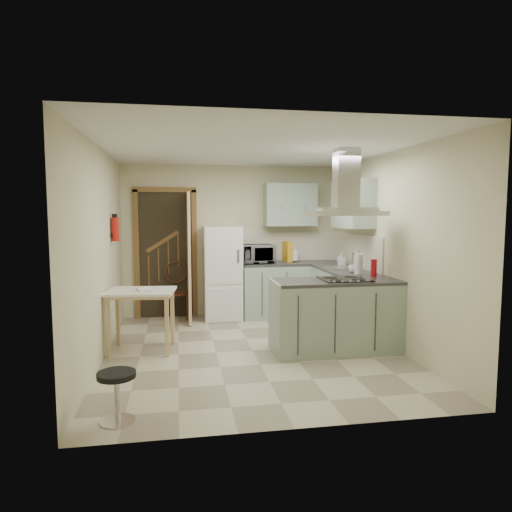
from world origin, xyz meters
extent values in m
plane|color=#B9AE90|center=(0.00, 0.00, 0.00)|extent=(4.20, 4.20, 0.00)
plane|color=silver|center=(0.00, 0.00, 2.50)|extent=(4.20, 4.20, 0.00)
plane|color=beige|center=(0.00, 2.10, 1.25)|extent=(3.60, 0.00, 3.60)
plane|color=beige|center=(-1.80, 0.00, 1.25)|extent=(0.00, 4.20, 4.20)
plane|color=beige|center=(1.80, 0.00, 1.25)|extent=(0.00, 4.20, 4.20)
cube|color=brown|center=(-1.10, 2.07, 1.05)|extent=(1.10, 0.12, 2.10)
cube|color=white|center=(-0.20, 1.80, 0.75)|extent=(0.60, 0.60, 1.50)
cube|color=#9EB2A0|center=(0.66, 1.80, 0.45)|extent=(1.08, 0.60, 0.90)
cube|color=#9EB2A0|center=(1.50, 1.12, 0.45)|extent=(0.60, 1.95, 0.90)
cube|color=beige|center=(0.96, 2.09, 1.15)|extent=(1.68, 0.02, 0.50)
cube|color=#9EB2A0|center=(0.95, 1.93, 1.85)|extent=(0.85, 0.35, 0.70)
cube|color=#9EB2A0|center=(1.62, 0.85, 1.85)|extent=(0.35, 0.90, 0.70)
cube|color=#9EB2A0|center=(1.02, -0.18, 0.45)|extent=(1.55, 0.65, 0.90)
cube|color=black|center=(1.12, -0.18, 0.91)|extent=(0.58, 0.50, 0.01)
cube|color=silver|center=(1.12, -0.18, 1.72)|extent=(0.90, 0.55, 0.10)
cube|color=silver|center=(1.50, 0.95, 0.91)|extent=(0.45, 0.40, 0.01)
cylinder|color=#B2140F|center=(-1.74, 0.90, 1.50)|extent=(0.10, 0.10, 0.32)
cube|color=#DEC188|center=(-1.37, 0.23, 0.39)|extent=(0.89, 0.71, 0.77)
cube|color=#462317|center=(-0.94, 1.88, 0.42)|extent=(0.42, 0.42, 0.84)
cylinder|color=black|center=(-1.42, -1.72, 0.21)|extent=(0.36, 0.36, 0.43)
imported|color=black|center=(0.36, 1.77, 1.05)|extent=(0.60, 0.46, 0.30)
cylinder|color=white|center=(1.03, 1.91, 1.01)|extent=(0.17, 0.17, 0.22)
cube|color=gold|center=(0.91, 1.91, 1.07)|extent=(0.12, 0.24, 0.34)
imported|color=#A8AAB4|center=(1.62, 1.27, 1.00)|extent=(0.10, 0.10, 0.20)
cylinder|color=silver|center=(1.49, 0.25, 1.04)|extent=(0.14, 0.14, 0.28)
imported|color=silver|center=(1.48, 0.40, 0.95)|extent=(0.16, 0.16, 0.11)
cylinder|color=#B30F19|center=(1.59, 0.00, 1.01)|extent=(0.10, 0.10, 0.23)
imported|color=#9E3D34|center=(-1.41, 0.22, 0.83)|extent=(0.24, 0.28, 0.11)
camera|label=1|loc=(-0.90, -5.51, 1.75)|focal=32.00mm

